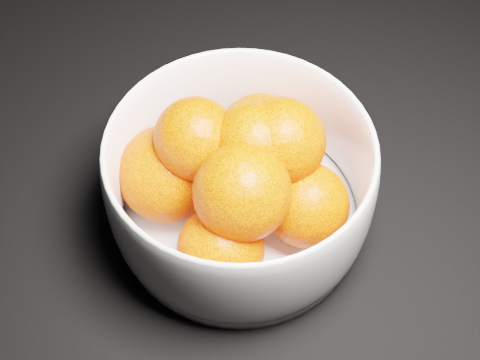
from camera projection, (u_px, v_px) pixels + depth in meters
The scene contains 2 objects.
bowl at pixel (240, 184), 0.54m from camera, with size 0.22×0.22×0.11m.
orange_pile at pixel (237, 172), 0.53m from camera, with size 0.18×0.18×0.12m.
Camera 1 is at (-0.02, -0.31, 0.49)m, focal length 50.00 mm.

